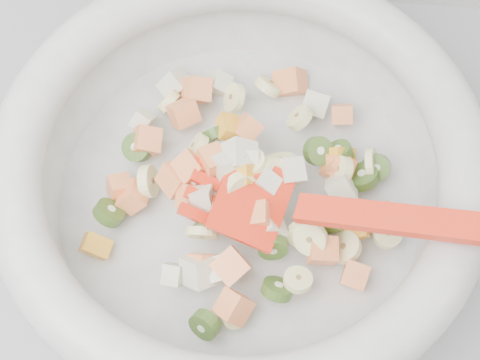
# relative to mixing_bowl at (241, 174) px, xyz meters

# --- Properties ---
(mixing_bowl) EXTENTS (0.45, 0.39, 0.15)m
(mixing_bowl) POSITION_rel_mixing_bowl_xyz_m (0.00, 0.00, 0.00)
(mixing_bowl) COLOR silver
(mixing_bowl) RESTS_ON counter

